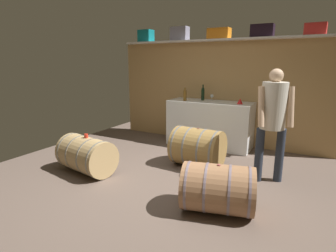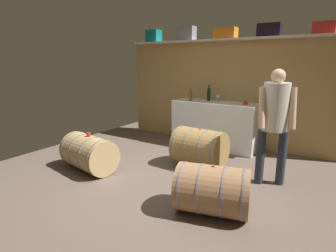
{
  "view_description": "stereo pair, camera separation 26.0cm",
  "coord_description": "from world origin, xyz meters",
  "views": [
    {
      "loc": [
        1.82,
        -3.03,
        1.72
      ],
      "look_at": [
        -0.04,
        0.39,
        0.8
      ],
      "focal_mm": 28.98,
      "sensor_mm": 36.0,
      "label": 1
    },
    {
      "loc": [
        2.05,
        -2.9,
        1.72
      ],
      "look_at": [
        -0.04,
        0.39,
        0.8
      ],
      "focal_mm": 28.98,
      "sensor_mm": 36.0,
      "label": 2
    }
  ],
  "objects": [
    {
      "name": "ground_plane",
      "position": [
        0.0,
        0.64,
        -0.01
      ],
      "size": [
        5.83,
        8.35,
        0.02
      ],
      "primitive_type": "cube",
      "color": "brown"
    },
    {
      "name": "back_wall_panel",
      "position": [
        0.0,
        2.57,
        1.07
      ],
      "size": [
        4.63,
        0.1,
        2.14
      ],
      "primitive_type": "cube",
      "color": "#AB8451",
      "rests_on": "ground"
    },
    {
      "name": "high_shelf_board",
      "position": [
        0.0,
        2.42,
        2.15
      ],
      "size": [
        4.26,
        0.4,
        0.03
      ],
      "primitive_type": "cube",
      "color": "silver",
      "rests_on": "back_wall_panel"
    },
    {
      "name": "toolcase_teal",
      "position": [
        -1.72,
        2.42,
        2.3
      ],
      "size": [
        0.32,
        0.25,
        0.27
      ],
      "primitive_type": "cube",
      "rotation": [
        0.0,
        0.0,
        -0.03
      ],
      "color": "#10767F",
      "rests_on": "high_shelf_board"
    },
    {
      "name": "toolcase_grey",
      "position": [
        -0.86,
        2.42,
        2.31
      ],
      "size": [
        0.38,
        0.22,
        0.29
      ],
      "primitive_type": "cube",
      "rotation": [
        0.0,
        0.0,
        -0.04
      ],
      "color": "gray",
      "rests_on": "high_shelf_board"
    },
    {
      "name": "toolcase_orange",
      "position": [
        0.01,
        2.42,
        2.27
      ],
      "size": [
        0.45,
        0.24,
        0.21
      ],
      "primitive_type": "cube",
      "rotation": [
        0.0,
        0.0,
        -0.04
      ],
      "color": "orange",
      "rests_on": "high_shelf_board"
    },
    {
      "name": "toolcase_black",
      "position": [
        0.84,
        2.42,
        2.28
      ],
      "size": [
        0.41,
        0.29,
        0.23
      ],
      "primitive_type": "cube",
      "rotation": [
        0.0,
        0.0,
        0.02
      ],
      "color": "black",
      "rests_on": "high_shelf_board"
    },
    {
      "name": "toolcase_red",
      "position": [
        1.71,
        2.42,
        2.27
      ],
      "size": [
        0.35,
        0.24,
        0.2
      ],
      "primitive_type": "cube",
      "rotation": [
        0.0,
        0.0,
        -0.07
      ],
      "color": "red",
      "rests_on": "high_shelf_board"
    },
    {
      "name": "work_cabinet",
      "position": [
        -0.04,
        2.2,
        0.47
      ],
      "size": [
        1.72,
        0.62,
        0.94
      ],
      "primitive_type": "cube",
      "color": "white",
      "rests_on": "ground"
    },
    {
      "name": "wine_bottle_amber",
      "position": [
        -0.54,
        2.03,
        1.07
      ],
      "size": [
        0.07,
        0.07,
        0.27
      ],
      "color": "brown",
      "rests_on": "work_cabinet"
    },
    {
      "name": "wine_bottle_dark",
      "position": [
        -0.24,
        2.28,
        1.09
      ],
      "size": [
        0.07,
        0.07,
        0.33
      ],
      "color": "black",
      "rests_on": "work_cabinet"
    },
    {
      "name": "wine_glass",
      "position": [
        -0.07,
        2.36,
        1.03
      ],
      "size": [
        0.07,
        0.07,
        0.13
      ],
      "color": "white",
      "rests_on": "work_cabinet"
    },
    {
      "name": "red_funnel",
      "position": [
        0.57,
        2.14,
        1.0
      ],
      "size": [
        0.11,
        0.11,
        0.11
      ],
      "primitive_type": "cone",
      "color": "red",
      "rests_on": "work_cabinet"
    },
    {
      "name": "wine_barrel_near",
      "position": [
        -1.26,
        -0.07,
        0.29
      ],
      "size": [
        0.98,
        0.71,
        0.58
      ],
      "rotation": [
        0.0,
        0.0,
        -0.17
      ],
      "color": "tan",
      "rests_on": "ground"
    },
    {
      "name": "wine_barrel_far",
      "position": [
        0.19,
        1.01,
        0.33
      ],
      "size": [
        0.83,
        0.7,
        0.67
      ],
      "rotation": [
        0.0,
        0.0,
        -0.05
      ],
      "color": "olive",
      "rests_on": "ground"
    },
    {
      "name": "wine_barrel_flank",
      "position": [
        0.95,
        -0.21,
        0.29
      ],
      "size": [
        0.93,
        0.75,
        0.59
      ],
      "rotation": [
        0.0,
        0.0,
        0.25
      ],
      "color": "#966946",
      "rests_on": "ground"
    },
    {
      "name": "tasting_cup",
      "position": [
        -1.24,
        -0.07,
        0.61
      ],
      "size": [
        0.06,
        0.06,
        0.06
      ],
      "primitive_type": "cylinder",
      "color": "red",
      "rests_on": "wine_barrel_near"
    },
    {
      "name": "winemaker_pouring",
      "position": [
        1.33,
        0.97,
        1.01
      ],
      "size": [
        0.52,
        0.46,
        1.64
      ],
      "rotation": [
        0.0,
        0.0,
        -2.7
      ],
      "color": "#272D3A",
      "rests_on": "ground"
    }
  ]
}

